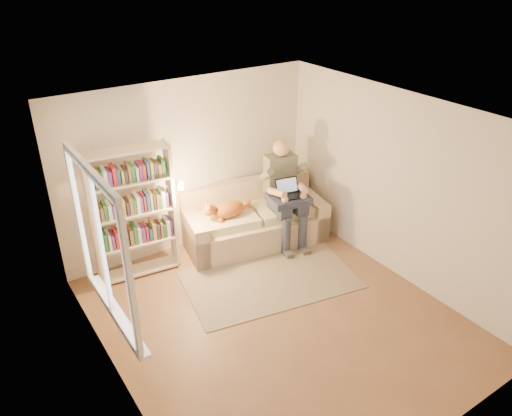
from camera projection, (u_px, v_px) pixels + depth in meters
floor at (277, 317)px, 6.34m from camera, size 4.50×4.50×0.00m
ceiling at (282, 120)px, 5.12m from camera, size 4.00×4.50×0.02m
wall_left at (110, 288)px, 4.74m from camera, size 0.02×4.50×2.60m
wall_right at (399, 187)px, 6.72m from camera, size 0.02×4.50×2.60m
wall_back at (189, 166)px, 7.38m from camera, size 4.00×0.02×2.60m
wall_front at (442, 344)px, 4.08m from camera, size 4.00×0.02×2.60m
window at (107, 270)px, 4.88m from camera, size 0.12×1.52×1.69m
sofa at (253, 222)px, 7.85m from camera, size 2.32×1.39×0.92m
person at (284, 188)px, 7.60m from camera, size 0.59×0.81×1.64m
cat at (223, 210)px, 7.39m from camera, size 0.82×0.38×0.29m
blanket at (293, 198)px, 7.54m from camera, size 0.67×0.58×0.10m
laptop at (293, 191)px, 7.49m from camera, size 0.41×0.38×0.30m
bookshelf at (133, 208)px, 6.72m from camera, size 1.26×0.49×1.91m
rug at (270, 279)px, 7.05m from camera, size 2.58×1.81×0.01m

